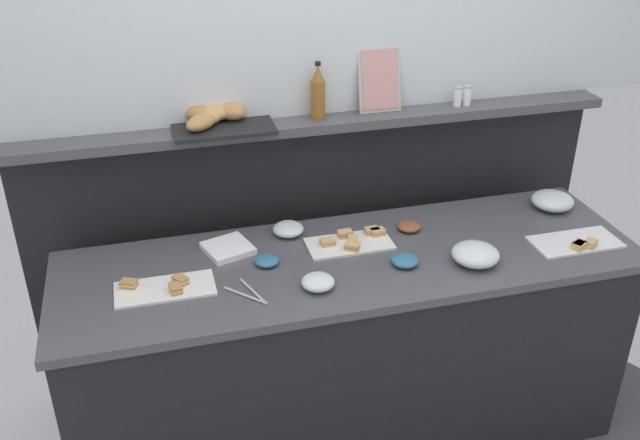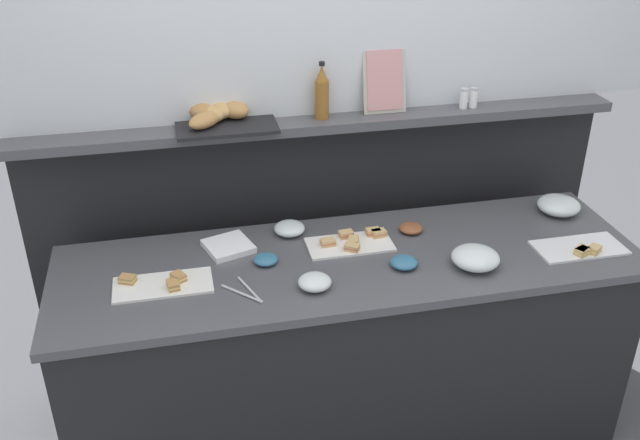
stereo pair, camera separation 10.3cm
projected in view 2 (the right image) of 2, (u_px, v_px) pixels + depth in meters
The scene contains 20 objects.
ground_plane at pixel (318, 348), 3.68m from camera, with size 12.00×12.00×0.00m, color #4C4C51.
buffet_counter at pixel (349, 351), 2.95m from camera, with size 2.27×0.69×0.90m.
back_ledge_unit at pixel (321, 241), 3.28m from camera, with size 2.54×0.22×1.31m.
sandwich_platter_rear at pixel (581, 248), 2.78m from camera, with size 0.35×0.17×0.04m.
sandwich_platter_front at pixel (352, 242), 2.82m from camera, with size 0.34×0.17×0.04m.
sandwich_platter_side at pixel (162, 284), 2.56m from camera, with size 0.36×0.17×0.04m.
glass_bowl_large at pixel (558, 206), 3.05m from camera, with size 0.18×0.18×0.07m.
glass_bowl_medium at pixel (475, 258), 2.67m from camera, with size 0.18×0.18×0.07m.
glass_bowl_small at pixel (315, 282), 2.54m from camera, with size 0.12×0.12×0.05m.
glass_bowl_extra at pixel (290, 229), 2.89m from camera, with size 0.13×0.13×0.05m.
condiment_bowl_cream at pixel (404, 262), 2.67m from camera, with size 0.10×0.10×0.04m, color teal.
condiment_bowl_dark at pixel (266, 259), 2.69m from camera, with size 0.09×0.09×0.03m, color teal.
condiment_bowl_teal at pixel (411, 228), 2.91m from camera, with size 0.10×0.10×0.03m, color brown.
serving_tongs at pixel (247, 292), 2.52m from camera, with size 0.13×0.18×0.01m.
napkin_stack at pixel (228, 246), 2.79m from camera, with size 0.17×0.17×0.02m, color white.
vinegar_bottle_amber at pixel (322, 93), 2.88m from camera, with size 0.06×0.06×0.24m.
salt_shaker at pixel (464, 98), 3.01m from camera, with size 0.03×0.03×0.09m.
pepper_shaker at pixel (474, 98), 3.02m from camera, with size 0.03×0.03×0.09m.
bread_basket at pixel (218, 115), 2.84m from camera, with size 0.40×0.29×0.08m.
framed_picture at pixel (384, 80), 2.94m from camera, with size 0.18×0.07×0.27m.
Camera 2 is at (-0.62, -2.25, 2.34)m, focal length 39.77 mm.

